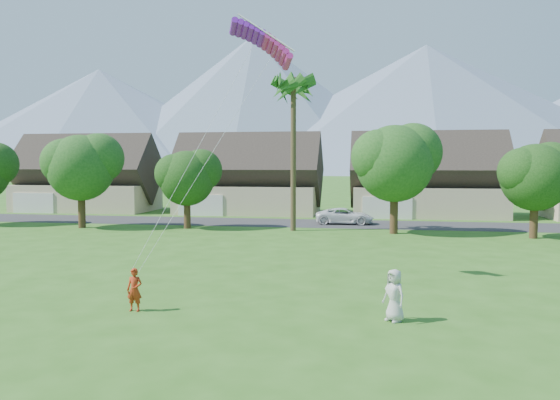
% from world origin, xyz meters
% --- Properties ---
extents(ground, '(500.00, 500.00, 0.00)m').
position_xyz_m(ground, '(0.00, 0.00, 0.00)').
color(ground, '#2D6019').
rests_on(ground, ground).
extents(street, '(90.00, 7.00, 0.01)m').
position_xyz_m(street, '(0.00, 34.00, 0.01)').
color(street, '#2D2D30').
rests_on(street, ground).
extents(kite_flyer, '(0.59, 0.39, 1.62)m').
position_xyz_m(kite_flyer, '(-4.48, 3.74, 0.81)').
color(kite_flyer, '#A42D12').
rests_on(kite_flyer, ground).
extents(watcher, '(1.05, 1.05, 1.84)m').
position_xyz_m(watcher, '(5.06, 4.02, 0.92)').
color(watcher, '#BABAB5').
rests_on(watcher, ground).
extents(parked_car, '(5.25, 2.53, 1.44)m').
position_xyz_m(parked_car, '(1.90, 34.00, 0.72)').
color(parked_car, white).
rests_on(parked_car, ground).
extents(mountain_ridge, '(540.00, 240.00, 70.00)m').
position_xyz_m(mountain_ridge, '(10.40, 260.00, 29.07)').
color(mountain_ridge, slate).
rests_on(mountain_ridge, ground).
extents(houses_row, '(72.75, 8.19, 8.86)m').
position_xyz_m(houses_row, '(0.49, 42.99, 3.44)').
color(houses_row, beige).
rests_on(houses_row, ground).
extents(tree_row, '(62.27, 6.67, 8.45)m').
position_xyz_m(tree_row, '(-1.14, 27.92, 4.89)').
color(tree_row, '#47301C').
rests_on(tree_row, ground).
extents(fan_palm, '(3.00, 3.00, 13.80)m').
position_xyz_m(fan_palm, '(-2.00, 28.50, 11.80)').
color(fan_palm, '#4C3D26').
rests_on(fan_palm, ground).
extents(parafoil_kite, '(3.32, 1.16, 0.50)m').
position_xyz_m(parafoil_kite, '(-0.76, 10.02, 11.22)').
color(parafoil_kite, purple).
rests_on(parafoil_kite, ground).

